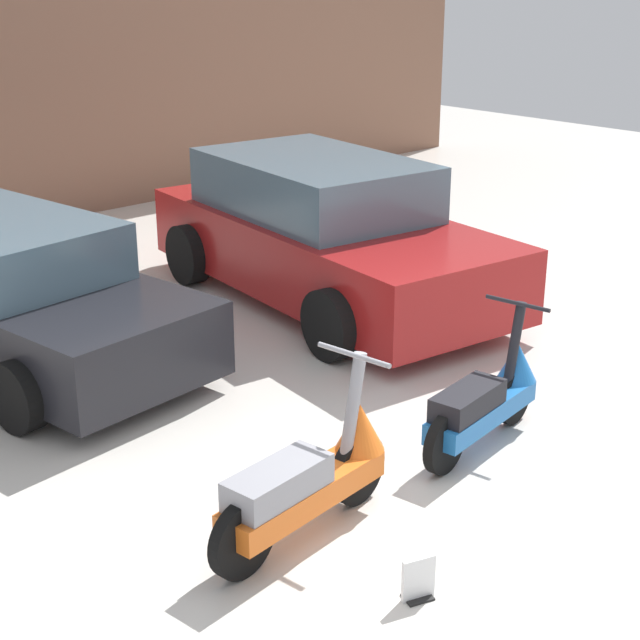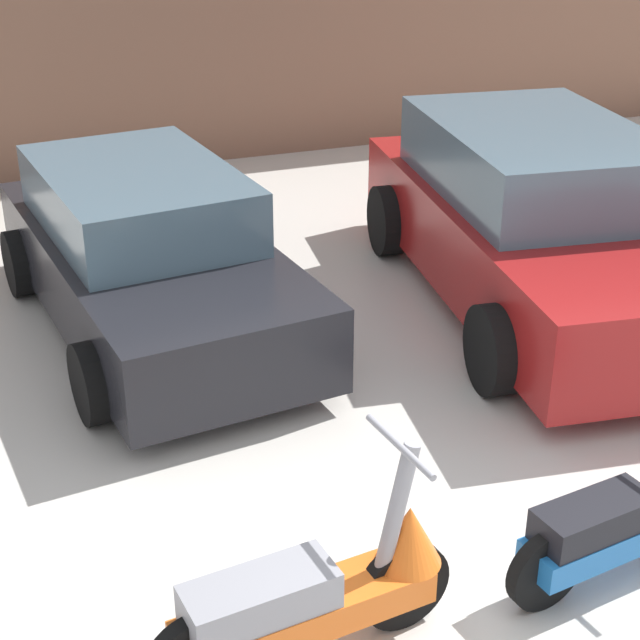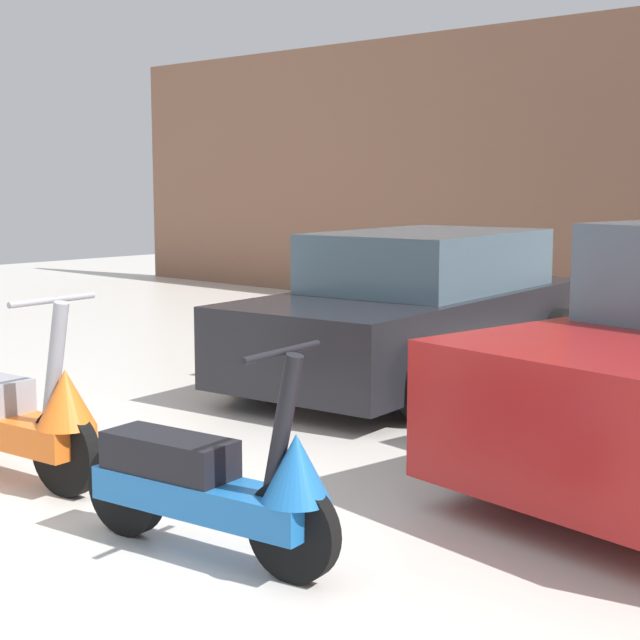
% 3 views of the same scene
% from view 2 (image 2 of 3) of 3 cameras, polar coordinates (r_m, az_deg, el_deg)
% --- Properties ---
extents(wall_back, '(19.60, 0.12, 3.63)m').
position_cam_2_polar(wall_back, '(11.65, -10.64, 17.34)').
color(wall_back, '#845B47').
rests_on(wall_back, ground_plane).
extents(scooter_front_left, '(1.54, 0.55, 1.08)m').
position_cam_2_polar(scooter_front_left, '(4.68, -0.07, -15.56)').
color(scooter_front_left, black).
rests_on(scooter_front_left, ground_plane).
extents(scooter_front_right, '(1.43, 0.54, 1.00)m').
position_cam_2_polar(scooter_front_right, '(5.41, 17.69, -10.80)').
color(scooter_front_right, black).
rests_on(scooter_front_right, ground_plane).
extents(car_rear_left, '(2.12, 3.87, 1.26)m').
position_cam_2_polar(car_rear_left, '(7.75, -9.97, 3.75)').
color(car_rear_left, black).
rests_on(car_rear_left, ground_plane).
extents(car_rear_center, '(2.49, 4.47, 1.45)m').
position_cam_2_polar(car_rear_center, '(8.27, 12.66, 5.62)').
color(car_rear_center, maroon).
rests_on(car_rear_center, ground_plane).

